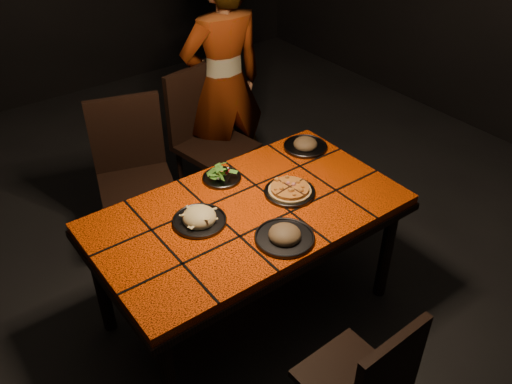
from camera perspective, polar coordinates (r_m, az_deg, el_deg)
room_shell at (r=2.41m, az=-0.99°, el=12.43°), size 6.04×7.04×3.08m
dining_table at (r=2.84m, az=-0.82°, el=-3.09°), size 1.62×0.92×0.75m
chair_near at (r=2.44m, az=11.51°, el=-18.94°), size 0.40×0.40×0.85m
chair_far_left at (r=3.53m, az=-12.86°, el=2.63°), size 0.57×0.57×1.01m
chair_far_right at (r=3.83m, az=-5.28°, el=6.39°), size 0.53×0.53×1.02m
diner at (r=3.87m, az=-3.44°, el=11.18°), size 0.66×0.47×1.70m
plate_pizza at (r=2.90m, az=3.57°, el=0.14°), size 0.28×0.28×0.04m
plate_pasta at (r=2.71m, az=-5.99°, el=-2.79°), size 0.27×0.27×0.09m
plate_salad at (r=3.01m, az=-3.63°, el=1.75°), size 0.22×0.22×0.07m
plate_mushroom_a at (r=2.60m, az=3.03°, el=-4.54°), size 0.29×0.29×0.10m
plate_mushroom_b at (r=3.31m, az=5.22°, el=5.01°), size 0.27×0.27×0.09m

